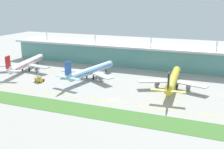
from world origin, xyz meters
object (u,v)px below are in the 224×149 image
object	(u,v)px
airliner_far_middle	(173,80)
pushback_tug	(41,80)
airliner_nearest	(26,63)
airliner_near_middle	(91,71)
fuel_truck	(39,79)

from	to	relation	value
airliner_far_middle	pushback_tug	world-z (taller)	airliner_far_middle
airliner_nearest	airliner_near_middle	xyz separation A→B (m)	(64.54, -1.81, -0.00)
airliner_near_middle	airliner_far_middle	size ratio (longest dim) A/B	0.95
airliner_nearest	airliner_far_middle	size ratio (longest dim) A/B	1.00
airliner_near_middle	fuel_truck	bearing A→B (deg)	-144.90
airliner_far_middle	fuel_truck	size ratio (longest dim) A/B	8.75
airliner_near_middle	pushback_tug	size ratio (longest dim) A/B	12.81
airliner_nearest	fuel_truck	distance (m)	40.42
airliner_far_middle	pushback_tug	size ratio (longest dim) A/B	13.47
airliner_near_middle	fuel_truck	distance (m)	40.74
airliner_near_middle	pushback_tug	world-z (taller)	airliner_near_middle
pushback_tug	fuel_truck	xyz separation A→B (m)	(-1.43, -1.17, 1.16)
airliner_nearest	airliner_near_middle	world-z (taller)	same
airliner_nearest	pushback_tug	xyz separation A→B (m)	(32.82, -23.94, -5.35)
airliner_nearest	pushback_tug	bearing A→B (deg)	-36.12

